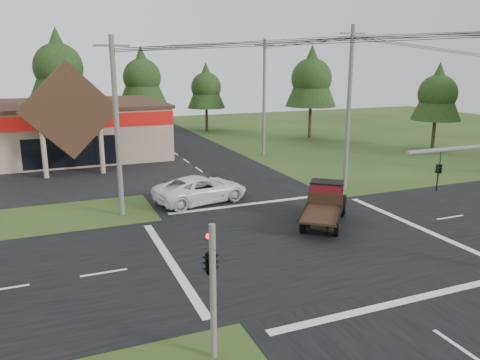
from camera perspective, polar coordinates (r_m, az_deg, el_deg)
ground at (r=24.60m, az=7.73°, el=-7.41°), size 120.00×120.00×0.00m
road_ns at (r=24.60m, az=7.73°, el=-7.39°), size 12.00×120.00×0.02m
road_ew at (r=24.60m, az=7.73°, el=-7.39°), size 120.00×12.00×0.02m
parking_apron at (r=39.83m, az=-25.07°, el=-0.25°), size 28.00×14.00×0.02m
cvs_building at (r=49.86m, az=-26.90°, el=5.44°), size 30.40×18.20×9.19m
traffic_signal_corner at (r=14.17m, az=-3.62°, el=-8.51°), size 0.53×2.48×4.40m
utility_pole_nw at (r=28.20m, az=-14.79°, el=6.34°), size 2.00×0.30×10.50m
utility_pole_ne at (r=34.12m, az=13.11°, el=8.56°), size 2.00×0.30×11.50m
utility_pole_n at (r=46.24m, az=2.95°, el=10.07°), size 2.00×0.30×11.20m
tree_row_c at (r=60.76m, az=-21.30°, el=12.92°), size 7.28×7.28×13.13m
tree_row_d at (r=62.84m, az=-11.88°, el=12.34°), size 6.16×6.16×11.11m
tree_row_e at (r=62.95m, az=-4.16°, el=11.38°), size 5.04×5.04×9.09m
tree_side_ne at (r=57.92m, az=8.71°, el=12.35°), size 6.16×6.16×11.11m
tree_side_e_near at (r=53.37m, az=22.97°, el=9.84°), size 5.04×5.04×9.09m
antique_flatbed_truck at (r=26.87m, az=10.19°, el=-3.03°), size 5.13×5.63×2.32m
white_pickup at (r=30.95m, az=-4.77°, el=-1.12°), size 6.75×4.15×1.74m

